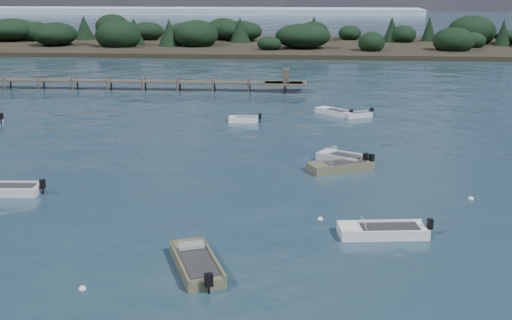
# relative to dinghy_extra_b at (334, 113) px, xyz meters

# --- Properties ---
(ground) EXTENTS (400.00, 400.00, 0.00)m
(ground) POSITION_rel_dinghy_extra_b_xyz_m (-9.23, 25.09, -0.13)
(ground) COLOR #162834
(ground) RESTS_ON ground
(dinghy_extra_b) EXTENTS (3.87, 3.74, 1.00)m
(dinghy_extra_b) POSITION_rel_dinghy_extra_b_xyz_m (0.00, 0.00, 0.00)
(dinghy_extra_b) COLOR silver
(dinghy_extra_b) RESTS_ON ground
(tender_far_white) EXTENTS (3.07, 1.22, 1.04)m
(tender_far_white) POSITION_rel_dinghy_extra_b_xyz_m (-8.57, -4.31, 0.01)
(tender_far_white) COLOR silver
(tender_far_white) RESTS_ON ground
(dinghy_mid_white_a) EXTENTS (4.93, 2.24, 1.14)m
(dinghy_mid_white_a) POSITION_rel_dinghy_extra_b_xyz_m (1.32, -31.26, 0.01)
(dinghy_mid_white_a) COLOR silver
(dinghy_mid_white_a) RESTS_ON ground
(dinghy_mid_white_b) EXTENTS (4.83, 3.49, 1.21)m
(dinghy_mid_white_b) POSITION_rel_dinghy_extra_b_xyz_m (-0.30, -19.48, 0.02)
(dinghy_mid_white_b) COLOR #6E6949
(dinghy_mid_white_b) RESTS_ON ground
(dinghy_mid_grey) EXTENTS (4.69, 1.91, 1.17)m
(dinghy_mid_grey) POSITION_rel_dinghy_extra_b_xyz_m (-21.22, -26.32, 0.02)
(dinghy_mid_grey) COLOR silver
(dinghy_mid_grey) RESTS_ON ground
(tender_far_grey_b) EXTENTS (2.98, 2.14, 1.03)m
(tender_far_grey_b) POSITION_rel_dinghy_extra_b_xyz_m (2.25, -1.24, 0.01)
(tender_far_grey_b) COLOR silver
(tender_far_grey_b) RESTS_ON ground
(dinghy_extra_a) EXTENTS (3.74, 3.17, 1.28)m
(dinghy_extra_a) POSITION_rel_dinghy_extra_b_xyz_m (-0.12, -17.36, 0.04)
(dinghy_extra_a) COLOR silver
(dinghy_extra_a) RESTS_ON ground
(dinghy_near_olive) EXTENTS (3.28, 4.97, 1.21)m
(dinghy_near_olive) POSITION_rel_dinghy_extra_b_xyz_m (-7.60, -35.99, 0.02)
(dinghy_near_olive) COLOR #6E6949
(dinghy_near_olive) RESTS_ON ground
(buoy_a) EXTENTS (0.32, 0.32, 0.32)m
(buoy_a) POSITION_rel_dinghy_extra_b_xyz_m (-12.11, -38.39, -0.13)
(buoy_a) COLOR silver
(buoy_a) RESTS_ON ground
(buoy_b) EXTENTS (0.32, 0.32, 0.32)m
(buoy_b) POSITION_rel_dinghy_extra_b_xyz_m (-1.83, -29.21, -0.13)
(buoy_b) COLOR silver
(buoy_b) RESTS_ON ground
(buoy_c) EXTENTS (0.32, 0.32, 0.32)m
(buoy_c) POSITION_rel_dinghy_extra_b_xyz_m (-20.46, -26.66, -0.13)
(buoy_c) COLOR silver
(buoy_c) RESTS_ON ground
(buoy_d) EXTENTS (0.32, 0.32, 0.32)m
(buoy_d) POSITION_rel_dinghy_extra_b_xyz_m (7.30, -25.04, -0.13)
(buoy_d) COLOR silver
(buoy_d) RESTS_ON ground
(jetty) EXTENTS (64.50, 3.20, 3.40)m
(jetty) POSITION_rel_dinghy_extra_b_xyz_m (-30.97, 13.09, 0.85)
(jetty) COLOR #4B4137
(jetty) RESTS_ON ground
(far_headland) EXTENTS (190.00, 40.00, 5.80)m
(far_headland) POSITION_rel_dinghy_extra_b_xyz_m (15.77, 65.09, 1.83)
(far_headland) COLOR black
(far_headland) RESTS_ON ground
(distant_haze) EXTENTS (280.00, 20.00, 2.40)m
(distant_haze) POSITION_rel_dinghy_extra_b_xyz_m (-99.23, 195.09, -0.13)
(distant_haze) COLOR #99ABBD
(distant_haze) RESTS_ON ground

